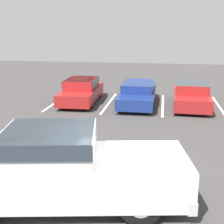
# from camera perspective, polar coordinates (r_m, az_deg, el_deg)

# --- Properties ---
(ground_plane) EXTENTS (60.00, 60.00, 0.00)m
(ground_plane) POSITION_cam_1_polar(r_m,az_deg,el_deg) (7.67, 1.62, -15.99)
(ground_plane) COLOR #423F3F
(stall_stripe_a) EXTENTS (0.12, 4.86, 0.01)m
(stall_stripe_a) POSITION_cam_1_polar(r_m,az_deg,el_deg) (17.77, -9.80, 2.03)
(stall_stripe_a) COLOR white
(stall_stripe_a) RESTS_ON ground_plane
(stall_stripe_b) EXTENTS (0.12, 4.86, 0.01)m
(stall_stripe_b) POSITION_cam_1_polar(r_m,az_deg,el_deg) (17.05, -0.54, 1.70)
(stall_stripe_b) COLOR white
(stall_stripe_b) RESTS_ON ground_plane
(stall_stripe_c) EXTENTS (0.12, 4.86, 0.01)m
(stall_stripe_c) POSITION_cam_1_polar(r_m,az_deg,el_deg) (16.80, 9.27, 1.30)
(stall_stripe_c) COLOR white
(stall_stripe_c) RESTS_ON ground_plane
(stall_stripe_d) EXTENTS (0.12, 4.86, 0.01)m
(stall_stripe_d) POSITION_cam_1_polar(r_m,az_deg,el_deg) (17.06, 19.06, 0.87)
(stall_stripe_d) COLOR white
(stall_stripe_d) RESTS_ON ground_plane
(pickup_truck) EXTENTS (5.93, 2.98, 1.79)m
(pickup_truck) POSITION_cam_1_polar(r_m,az_deg,el_deg) (7.29, -8.85, -9.98)
(pickup_truck) COLOR white
(pickup_truck) RESTS_ON ground_plane
(parked_sedan_a) EXTENTS (1.91, 4.43, 1.29)m
(parked_sedan_a) POSITION_cam_1_polar(r_m,az_deg,el_deg) (17.17, -5.62, 4.05)
(parked_sedan_a) COLOR maroon
(parked_sedan_a) RESTS_ON ground_plane
(parked_sedan_b) EXTENTS (1.77, 4.72, 1.18)m
(parked_sedan_b) POSITION_cam_1_polar(r_m,az_deg,el_deg) (16.65, 4.76, 3.56)
(parked_sedan_b) COLOR navy
(parked_sedan_b) RESTS_ON ground_plane
(parked_sedan_c) EXTENTS (1.90, 4.37, 1.25)m
(parked_sedan_c) POSITION_cam_1_polar(r_m,az_deg,el_deg) (16.63, 14.26, 3.21)
(parked_sedan_c) COLOR maroon
(parked_sedan_c) RESTS_ON ground_plane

